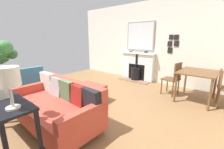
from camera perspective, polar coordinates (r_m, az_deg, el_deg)
name	(u,v)px	position (r m, az deg, el deg)	size (l,w,h in m)	color
ground_plane	(77,106)	(3.51, -13.47, -11.99)	(6.00, 5.75, 0.01)	olive
wall_left	(143,42)	(5.48, 12.16, 12.10)	(0.12, 5.75, 2.71)	silver
fireplace	(137,68)	(5.45, 9.83, 2.53)	(0.53, 1.28, 1.01)	brown
mirror_over_mantel	(140,36)	(5.44, 10.94, 14.36)	(0.04, 1.06, 0.99)	gray
mantel_bowl_near	(131,51)	(5.55, 7.33, 8.95)	(0.12, 0.12, 0.04)	#334C56
mantel_bowl_far	(146,52)	(5.24, 13.05, 8.48)	(0.12, 0.12, 0.05)	black
sofa	(57,105)	(2.84, -20.58, -11.17)	(0.88, 1.81, 0.81)	#B2B2B7
ottoman	(88,92)	(3.58, -9.34, -6.82)	(0.69, 0.75, 0.41)	#B2B2B7
armchair_accent	(29,81)	(4.26, -29.56, -2.10)	(0.71, 0.62, 0.82)	brown
console_table	(0,102)	(2.47, -37.58, -8.56)	(0.37, 1.55, 0.79)	black
table_lamp_far_end	(8,78)	(1.80, -35.43, -1.20)	(0.22, 0.22, 0.45)	beige
dining_table	(198,75)	(4.07, 30.34, -0.31)	(0.98, 0.80, 0.74)	brown
dining_chair_near_fireplace	(174,77)	(4.20, 22.99, -0.75)	(0.45, 0.45, 0.90)	brown
dining_chair_by_back_wall	(224,85)	(4.05, 37.53, -3.41)	(0.45, 0.45, 0.85)	brown
photo_gallery_row	(173,43)	(5.00, 22.54, 11.30)	(0.02, 0.34, 0.56)	black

